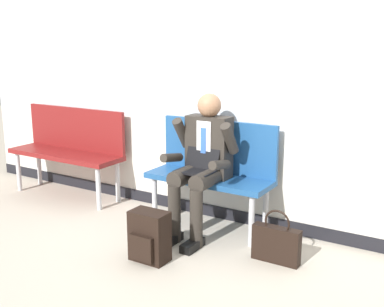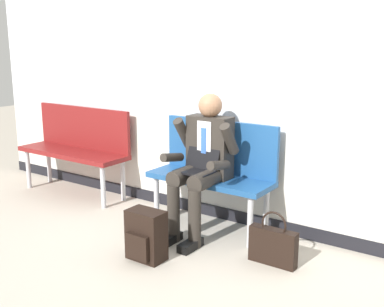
# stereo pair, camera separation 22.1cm
# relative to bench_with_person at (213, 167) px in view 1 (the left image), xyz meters

# --- Properties ---
(ground_plane) EXTENTS (18.00, 18.00, 0.00)m
(ground_plane) POSITION_rel_bench_with_person_xyz_m (-0.11, -0.35, -0.58)
(ground_plane) COLOR #B2A899
(station_wall) EXTENTS (6.26, 0.14, 2.70)m
(station_wall) POSITION_rel_bench_with_person_xyz_m (-0.11, 0.27, 0.77)
(station_wall) COLOR silver
(station_wall) RESTS_ON ground
(bench_with_person) EXTENTS (1.16, 0.42, 0.99)m
(bench_with_person) POSITION_rel_bench_with_person_xyz_m (0.00, 0.00, 0.00)
(bench_with_person) COLOR navy
(bench_with_person) RESTS_ON ground
(bench_empty) EXTENTS (1.39, 0.42, 0.98)m
(bench_empty) POSITION_rel_bench_with_person_xyz_m (-1.82, -0.00, -0.00)
(bench_empty) COLOR maroon
(bench_empty) RESTS_ON ground
(person_seated) EXTENTS (0.57, 0.70, 1.25)m
(person_seated) POSITION_rel_bench_with_person_xyz_m (-0.00, -0.21, 0.10)
(person_seated) COLOR #2D2823
(person_seated) RESTS_ON ground
(backpack) EXTENTS (0.30, 0.22, 0.41)m
(backpack) POSITION_rel_bench_with_person_xyz_m (-0.07, -0.89, -0.38)
(backpack) COLOR black
(backpack) RESTS_ON ground
(handbag) EXTENTS (0.38, 0.09, 0.43)m
(handbag) POSITION_rel_bench_with_person_xyz_m (0.79, -0.39, -0.42)
(handbag) COLOR black
(handbag) RESTS_ON ground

